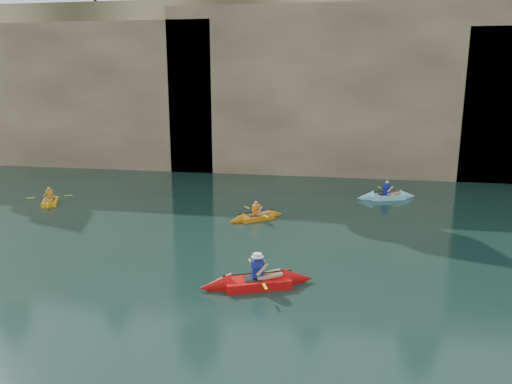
# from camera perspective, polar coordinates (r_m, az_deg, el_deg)

# --- Properties ---
(ground) EXTENTS (160.00, 160.00, 0.00)m
(ground) POSITION_cam_1_polar(r_m,az_deg,el_deg) (13.32, 0.13, -16.68)
(ground) COLOR black
(ground) RESTS_ON ground
(cliff) EXTENTS (70.00, 16.00, 12.00)m
(cliff) POSITION_cam_1_polar(r_m,az_deg,el_deg) (41.41, 7.72, 12.27)
(cliff) COLOR tan
(cliff) RESTS_ON ground
(cliff_slab_west) EXTENTS (26.00, 2.40, 10.56)m
(cliff_slab_west) POSITION_cam_1_polar(r_m,az_deg,el_deg) (40.51, -23.00, 10.32)
(cliff_slab_west) COLOR tan
(cliff_slab_west) RESTS_ON ground
(cliff_slab_center) EXTENTS (24.00, 2.40, 11.40)m
(cliff_slab_center) POSITION_cam_1_polar(r_m,az_deg,el_deg) (33.97, 10.50, 11.47)
(cliff_slab_center) COLOR tan
(cliff_slab_center) RESTS_ON ground
(sea_cave_west) EXTENTS (4.50, 1.00, 4.00)m
(sea_cave_west) POSITION_cam_1_polar(r_m,az_deg,el_deg) (39.15, -20.62, 5.62)
(sea_cave_west) COLOR black
(sea_cave_west) RESTS_ON ground
(sea_cave_center) EXTENTS (3.50, 1.00, 3.20)m
(sea_cave_center) POSITION_cam_1_polar(r_m,az_deg,el_deg) (34.22, 0.08, 4.80)
(sea_cave_center) COLOR black
(sea_cave_center) RESTS_ON ground
(sea_cave_east) EXTENTS (5.00, 1.00, 4.50)m
(sea_cave_east) POSITION_cam_1_polar(r_m,az_deg,el_deg) (34.52, 23.69, 4.85)
(sea_cave_east) COLOR black
(sea_cave_east) RESTS_ON ground
(main_kayaker) EXTENTS (3.77, 2.35, 1.39)m
(main_kayaker) POSITION_cam_1_polar(r_m,az_deg,el_deg) (16.25, 0.14, -10.18)
(main_kayaker) COLOR red
(main_kayaker) RESTS_ON ground
(kayaker_orange) EXTENTS (2.64, 2.40, 1.10)m
(kayaker_orange) POSITION_cam_1_polar(r_m,az_deg,el_deg) (23.44, 0.01, -2.85)
(kayaker_orange) COLOR orange
(kayaker_orange) RESTS_ON ground
(kayaker_yellow) EXTENTS (2.06, 2.80, 1.14)m
(kayaker_yellow) POSITION_cam_1_polar(r_m,az_deg,el_deg) (28.42, -22.47, -0.98)
(kayaker_yellow) COLOR #FEB215
(kayaker_yellow) RESTS_ON ground
(kayaker_ltblue_mid) EXTENTS (3.43, 2.41, 1.28)m
(kayaker_ltblue_mid) POSITION_cam_1_polar(r_m,az_deg,el_deg) (28.21, 14.67, -0.46)
(kayaker_ltblue_mid) COLOR #91D6F3
(kayaker_ltblue_mid) RESTS_ON ground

